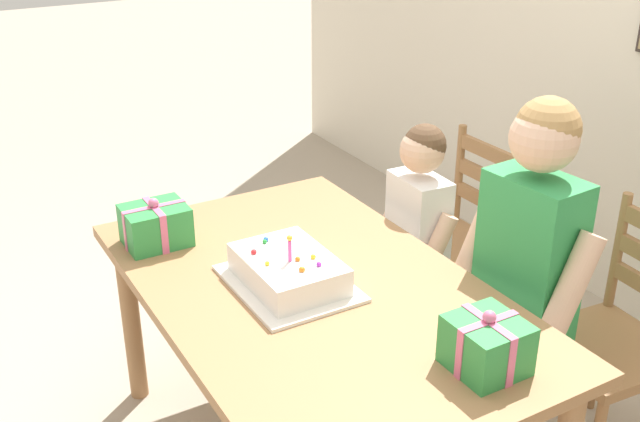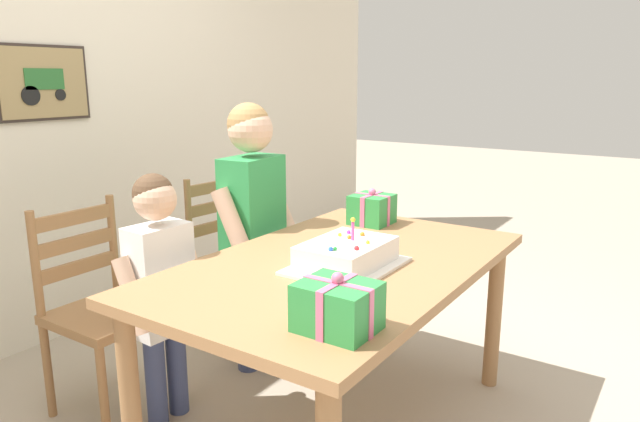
% 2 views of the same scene
% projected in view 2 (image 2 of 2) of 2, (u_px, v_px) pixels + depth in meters
% --- Properties ---
extents(back_wall, '(6.40, 0.11, 2.60)m').
position_uv_depth(back_wall, '(54.00, 104.00, 3.13)').
color(back_wall, silver).
rests_on(back_wall, ground).
extents(dining_table, '(1.59, 0.98, 0.74)m').
position_uv_depth(dining_table, '(340.00, 282.00, 2.29)').
color(dining_table, '#9E7047').
rests_on(dining_table, ground).
extents(birthday_cake, '(0.44, 0.34, 0.19)m').
position_uv_depth(birthday_cake, '(347.00, 255.00, 2.18)').
color(birthday_cake, white).
rests_on(birthday_cake, dining_table).
extents(gift_box_red_large, '(0.19, 0.19, 0.18)m').
position_uv_depth(gift_box_red_large, '(372.00, 209.00, 2.83)').
color(gift_box_red_large, '#2D8E42').
rests_on(gift_box_red_large, dining_table).
extents(gift_box_beside_cake, '(0.19, 0.22, 0.18)m').
position_uv_depth(gift_box_beside_cake, '(337.00, 307.00, 1.63)').
color(gift_box_beside_cake, '#2D8E42').
rests_on(gift_box_beside_cake, dining_table).
extents(chair_left, '(0.42, 0.42, 0.92)m').
position_uv_depth(chair_left, '(102.00, 309.00, 2.50)').
color(chair_left, '#996B42').
rests_on(chair_left, ground).
extents(chair_right, '(0.45, 0.45, 0.92)m').
position_uv_depth(chair_right, '(235.00, 258.00, 3.19)').
color(chair_right, '#996B42').
rests_on(chair_right, ground).
extents(child_older, '(0.49, 0.29, 1.33)m').
position_uv_depth(child_older, '(253.00, 211.00, 2.81)').
color(child_older, '#38426B').
rests_on(child_older, ground).
extents(child_younger, '(0.39, 0.23, 1.07)m').
position_uv_depth(child_younger, '(160.00, 275.00, 2.37)').
color(child_younger, '#38426B').
rests_on(child_younger, ground).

